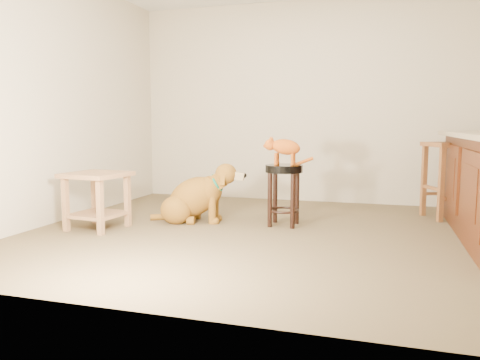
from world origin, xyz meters
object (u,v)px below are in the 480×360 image
(wood_stool, at_px, (448,179))
(golden_retriever, at_px, (195,198))
(padded_stool, at_px, (284,183))
(tabby_kitten, at_px, (283,148))
(side_table, at_px, (97,192))

(wood_stool, xyz_separation_m, golden_retriever, (-2.55, -0.96, -0.18))
(padded_stool, xyz_separation_m, golden_retriever, (-0.93, -0.09, -0.19))
(wood_stool, distance_m, golden_retriever, 2.73)
(padded_stool, distance_m, tabby_kitten, 0.35)
(padded_stool, bearing_deg, tabby_kitten, 173.54)
(side_table, bearing_deg, tabby_kitten, 21.85)
(padded_stool, height_order, tabby_kitten, tabby_kitten)
(wood_stool, xyz_separation_m, side_table, (-3.32, -1.55, -0.07))
(golden_retriever, height_order, tabby_kitten, tabby_kitten)
(padded_stool, relative_size, side_table, 1.04)
(padded_stool, xyz_separation_m, wood_stool, (1.62, 0.87, -0.01))
(padded_stool, xyz_separation_m, side_table, (-1.70, -0.68, -0.07))
(golden_retriever, bearing_deg, side_table, -152.43)
(wood_stool, height_order, side_table, wood_stool)
(tabby_kitten, bearing_deg, padded_stool, -5.72)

